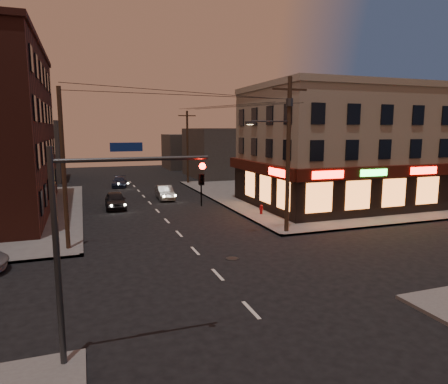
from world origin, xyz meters
name	(u,v)px	position (x,y,z in m)	size (l,w,h in m)	color
ground	(218,275)	(0.00, 0.00, 0.00)	(120.00, 120.00, 0.00)	black
sidewalk_ne	(320,194)	(18.00, 19.00, 0.07)	(24.00, 28.00, 0.15)	#514F4C
pizza_building	(337,146)	(15.93, 13.43, 5.35)	(15.85, 12.85, 10.50)	gray
bg_building_ne_a	(225,153)	(14.00, 38.00, 3.50)	(10.00, 12.00, 7.00)	#3F3D3A
bg_building_nw	(25,151)	(-13.00, 42.00, 4.00)	(9.00, 10.00, 8.00)	#3F3D3A
bg_building_ne_b	(188,151)	(12.00, 52.00, 3.00)	(8.00, 8.00, 6.00)	#3F3D3A
utility_pole_main	(287,146)	(6.68, 5.80, 5.76)	(4.20, 0.44, 10.00)	#382619
utility_pole_far	(187,147)	(6.80, 32.00, 4.65)	(0.26, 0.26, 9.00)	#382619
utility_pole_west	(64,170)	(-6.80, 6.50, 4.65)	(0.24, 0.24, 9.00)	#382619
traffic_signal	(94,225)	(-5.57, -5.60, 4.16)	(4.49, 0.32, 6.47)	#333538
sedan_near	(115,200)	(-3.26, 18.38, 0.73)	(1.72, 4.27, 1.46)	black
sedan_mid	(165,193)	(1.73, 21.49, 0.68)	(1.43, 4.10, 1.35)	#63625C
sedan_far	(119,182)	(-1.71, 32.00, 0.60)	(1.67, 4.11, 1.19)	#1B2236
fire_hydrant	(261,209)	(7.50, 11.30, 0.56)	(0.34, 0.34, 0.76)	maroon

